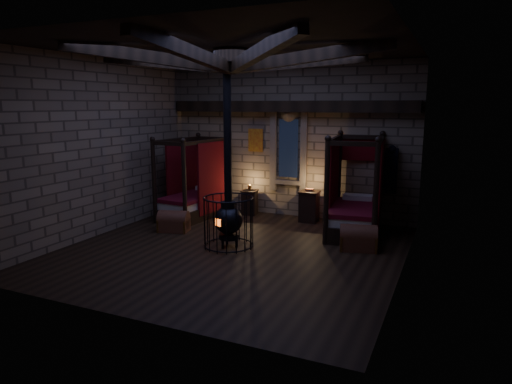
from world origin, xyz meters
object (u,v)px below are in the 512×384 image
at_px(trunk_right, 358,239).
at_px(stove, 228,218).
at_px(trunk_left, 174,222).
at_px(bed_right, 355,210).
at_px(bed_left, 195,198).

relative_size(trunk_right, stove, 0.22).
relative_size(trunk_left, stove, 0.20).
xyz_separation_m(trunk_right, stove, (-2.66, -0.95, 0.41)).
relative_size(trunk_left, trunk_right, 0.94).
distance_m(trunk_left, trunk_right, 4.50).
bearing_deg(trunk_right, bed_right, 91.28).
distance_m(bed_left, bed_right, 4.44).
relative_size(bed_left, bed_right, 0.93).
distance_m(bed_right, trunk_right, 1.41).
relative_size(bed_left, trunk_right, 2.49).
height_order(bed_left, trunk_right, bed_left).
xyz_separation_m(bed_right, trunk_left, (-4.12, -1.70, -0.34)).
xyz_separation_m(bed_left, trunk_left, (0.32, -1.52, -0.30)).
height_order(bed_right, trunk_left, bed_right).
bearing_deg(trunk_left, stove, -31.60).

